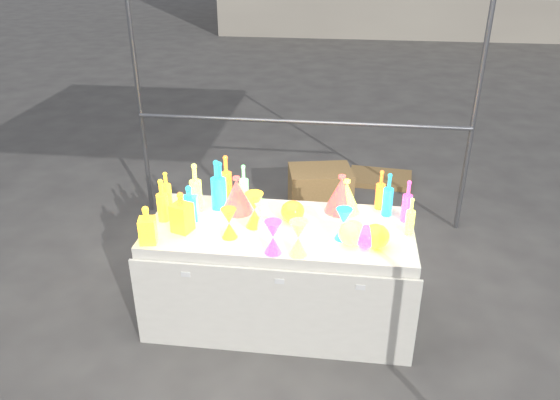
# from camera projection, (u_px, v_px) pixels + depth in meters

# --- Properties ---
(ground) EXTENTS (80.00, 80.00, 0.00)m
(ground) POSITION_uv_depth(u_px,v_px,m) (280.00, 314.00, 4.04)
(ground) COLOR slate
(ground) RESTS_ON ground
(display_table) EXTENTS (1.84, 0.83, 0.75)m
(display_table) POSITION_uv_depth(u_px,v_px,m) (280.00, 273.00, 3.86)
(display_table) COLOR white
(display_table) RESTS_ON ground
(cardboard_box_closed) EXTENTS (0.68, 0.55, 0.44)m
(cardboard_box_closed) POSITION_uv_depth(u_px,v_px,m) (320.00, 190.00, 5.43)
(cardboard_box_closed) COLOR #A57E4A
(cardboard_box_closed) RESTS_ON ground
(cardboard_box_flat) EXTENTS (0.74, 0.56, 0.06)m
(cardboard_box_flat) POSITION_uv_depth(u_px,v_px,m) (380.00, 178.00, 6.14)
(cardboard_box_flat) COLOR #A57E4A
(cardboard_box_flat) RESTS_ON ground
(bottle_0) EXTENTS (0.08, 0.08, 0.26)m
(bottle_0) POSITION_uv_depth(u_px,v_px,m) (166.00, 189.00, 3.92)
(bottle_0) COLOR #F33716
(bottle_0) RESTS_ON display_table
(bottle_1) EXTENTS (0.11, 0.11, 0.38)m
(bottle_1) POSITION_uv_depth(u_px,v_px,m) (217.00, 185.00, 3.85)
(bottle_1) COLOR #1A8618
(bottle_1) RESTS_ON display_table
(bottle_2) EXTENTS (0.10, 0.10, 0.37)m
(bottle_2) POSITION_uv_depth(u_px,v_px,m) (226.00, 179.00, 3.94)
(bottle_2) COLOR gold
(bottle_2) RESTS_ON display_table
(bottle_4) EXTENTS (0.10, 0.10, 0.36)m
(bottle_4) POSITION_uv_depth(u_px,v_px,m) (196.00, 187.00, 3.83)
(bottle_4) COLOR #177290
(bottle_4) RESTS_ON display_table
(bottle_5) EXTENTS (0.08, 0.08, 0.32)m
(bottle_5) POSITION_uv_depth(u_px,v_px,m) (244.00, 185.00, 3.92)
(bottle_5) COLOR #C627AF
(bottle_5) RESTS_ON display_table
(bottle_6) EXTENTS (0.10, 0.10, 0.31)m
(bottle_6) POSITION_uv_depth(u_px,v_px,m) (162.00, 200.00, 3.71)
(bottle_6) COLOR #F33716
(bottle_6) RESTS_ON display_table
(bottle_7) EXTENTS (0.10, 0.10, 0.35)m
(bottle_7) POSITION_uv_depth(u_px,v_px,m) (220.00, 185.00, 3.88)
(bottle_7) COLOR #1A8618
(bottle_7) RESTS_ON display_table
(decanter_0) EXTENTS (0.12, 0.12, 0.26)m
(decanter_0) POSITION_uv_depth(u_px,v_px,m) (147.00, 225.00, 3.46)
(decanter_0) COLOR #F33716
(decanter_0) RESTS_ON display_table
(decanter_1) EXTENTS (0.15, 0.15, 0.29)m
(decanter_1) POSITION_uv_depth(u_px,v_px,m) (182.00, 212.00, 3.59)
(decanter_1) COLOR gold
(decanter_1) RESTS_ON display_table
(decanter_2) EXTENTS (0.12, 0.12, 0.26)m
(decanter_2) POSITION_uv_depth(u_px,v_px,m) (190.00, 203.00, 3.74)
(decanter_2) COLOR #1A8618
(decanter_2) RESTS_ON display_table
(hourglass_0) EXTENTS (0.14, 0.14, 0.21)m
(hourglass_0) POSITION_uv_depth(u_px,v_px,m) (229.00, 223.00, 3.53)
(hourglass_0) COLOR gold
(hourglass_0) RESTS_ON display_table
(hourglass_1) EXTENTS (0.13, 0.13, 0.22)m
(hourglass_1) POSITION_uv_depth(u_px,v_px,m) (273.00, 237.00, 3.36)
(hourglass_1) COLOR blue
(hourglass_1) RESTS_ON display_table
(hourglass_2) EXTENTS (0.13, 0.13, 0.23)m
(hourglass_2) POSITION_uv_depth(u_px,v_px,m) (298.00, 238.00, 3.34)
(hourglass_2) COLOR #177290
(hourglass_2) RESTS_ON display_table
(hourglass_3) EXTENTS (0.10, 0.10, 0.19)m
(hourglass_3) POSITION_uv_depth(u_px,v_px,m) (261.00, 215.00, 3.65)
(hourglass_3) COLOR #C627AF
(hourglass_3) RESTS_ON display_table
(hourglass_4) EXTENTS (0.15, 0.15, 0.25)m
(hourglass_4) POSITION_uv_depth(u_px,v_px,m) (255.00, 210.00, 3.65)
(hourglass_4) COLOR #F33716
(hourglass_4) RESTS_ON display_table
(hourglass_5) EXTENTS (0.14, 0.14, 0.22)m
(hourglass_5) POSITION_uv_depth(u_px,v_px,m) (344.00, 224.00, 3.51)
(hourglass_5) COLOR #1A8618
(hourglass_5) RESTS_ON display_table
(globe_0) EXTENTS (0.22, 0.22, 0.14)m
(globe_0) POSITION_uv_depth(u_px,v_px,m) (376.00, 237.00, 3.44)
(globe_0) COLOR #F33716
(globe_0) RESTS_ON display_table
(globe_1) EXTENTS (0.23, 0.23, 0.15)m
(globe_1) POSITION_uv_depth(u_px,v_px,m) (352.00, 234.00, 3.47)
(globe_1) COLOR #177290
(globe_1) RESTS_ON display_table
(globe_2) EXTENTS (0.20, 0.20, 0.13)m
(globe_2) POSITION_uv_depth(u_px,v_px,m) (293.00, 212.00, 3.74)
(globe_2) COLOR gold
(globe_2) RESTS_ON display_table
(globe_3) EXTENTS (0.17, 0.17, 0.13)m
(globe_3) POSITION_uv_depth(u_px,v_px,m) (366.00, 238.00, 3.44)
(globe_3) COLOR blue
(globe_3) RESTS_ON display_table
(lampshade_0) EXTENTS (0.27, 0.27, 0.27)m
(lampshade_0) POSITION_uv_depth(u_px,v_px,m) (237.00, 194.00, 3.84)
(lampshade_0) COLOR gold
(lampshade_0) RESTS_ON display_table
(lampshade_1) EXTENTS (0.30, 0.30, 0.28)m
(lampshade_1) POSITION_uv_depth(u_px,v_px,m) (341.00, 193.00, 3.84)
(lampshade_1) COLOR gold
(lampshade_1) RESTS_ON display_table
(lampshade_3) EXTENTS (0.22, 0.22, 0.24)m
(lampshade_3) POSITION_uv_depth(u_px,v_px,m) (346.00, 196.00, 3.85)
(lampshade_3) COLOR #177290
(lampshade_3) RESTS_ON display_table
(bottle_8) EXTENTS (0.08, 0.08, 0.32)m
(bottle_8) POSITION_uv_depth(u_px,v_px,m) (388.00, 194.00, 3.78)
(bottle_8) COLOR #1A8618
(bottle_8) RESTS_ON display_table
(bottle_9) EXTENTS (0.07, 0.07, 0.30)m
(bottle_9) POSITION_uv_depth(u_px,v_px,m) (381.00, 189.00, 3.87)
(bottle_9) COLOR gold
(bottle_9) RESTS_ON display_table
(bottle_10) EXTENTS (0.08, 0.08, 0.31)m
(bottle_10) POSITION_uv_depth(u_px,v_px,m) (407.00, 201.00, 3.71)
(bottle_10) COLOR blue
(bottle_10) RESTS_ON display_table
(bottle_11) EXTENTS (0.08, 0.08, 0.27)m
(bottle_11) POSITION_uv_depth(u_px,v_px,m) (411.00, 216.00, 3.55)
(bottle_11) COLOR #177290
(bottle_11) RESTS_ON display_table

